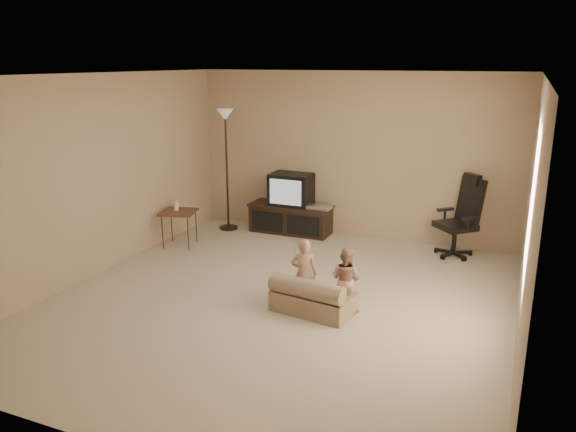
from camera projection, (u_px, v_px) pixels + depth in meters
name	position (u px, v px, depth m)	size (l,w,h in m)	color
floor	(280.00, 301.00, 6.38)	(5.50, 5.50, 0.00)	beige
room_shell	(279.00, 170.00, 5.98)	(5.50, 5.50, 5.50)	silver
tv_stand	(291.00, 208.00, 8.83)	(1.33, 0.49, 0.95)	black
office_chair	(460.00, 227.00, 7.77)	(0.75, 0.75, 1.15)	black
side_table	(178.00, 212.00, 8.16)	(0.58, 0.58, 0.72)	brown
floor_lamp	(226.00, 143.00, 8.75)	(0.30, 0.30, 1.92)	black
child_sofa	(311.00, 298.00, 6.04)	(0.92, 0.60, 0.42)	tan
toddler_left	(304.00, 274.00, 6.11)	(0.29, 0.21, 0.79)	tan
toddler_right	(346.00, 279.00, 6.05)	(0.35, 0.19, 0.73)	tan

